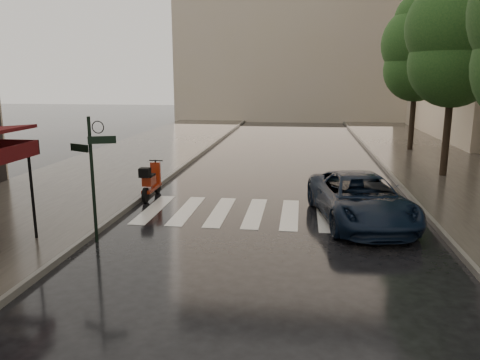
# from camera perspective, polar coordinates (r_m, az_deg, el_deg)

# --- Properties ---
(ground) EXTENTS (120.00, 120.00, 0.00)m
(ground) POSITION_cam_1_polar(r_m,az_deg,el_deg) (9.28, -17.90, -13.76)
(ground) COLOR black
(ground) RESTS_ON ground
(sidewalk_near) EXTENTS (6.00, 60.00, 0.12)m
(sidewalk_near) POSITION_cam_1_polar(r_m,az_deg,el_deg) (21.52, -15.23, 1.44)
(sidewalk_near) COLOR #38332D
(sidewalk_near) RESTS_ON ground
(sidewalk_far) EXTENTS (5.50, 60.00, 0.12)m
(sidewalk_far) POSITION_cam_1_polar(r_m,az_deg,el_deg) (20.89, 25.44, 0.34)
(sidewalk_far) COLOR #38332D
(sidewalk_far) RESTS_ON ground
(curb_near) EXTENTS (0.12, 60.00, 0.16)m
(curb_near) POSITION_cam_1_polar(r_m,az_deg,el_deg) (20.54, -7.35, 1.31)
(curb_near) COLOR #595651
(curb_near) RESTS_ON ground
(curb_far) EXTENTS (0.12, 60.00, 0.16)m
(curb_far) POSITION_cam_1_polar(r_m,az_deg,el_deg) (20.19, 17.87, 0.61)
(curb_far) COLOR #595651
(curb_far) RESTS_ON ground
(crosswalk) EXTENTS (7.85, 3.20, 0.01)m
(crosswalk) POSITION_cam_1_polar(r_m,az_deg,el_deg) (14.07, 3.96, -4.09)
(crosswalk) COLOR silver
(crosswalk) RESTS_ON ground
(signpost) EXTENTS (1.17, 0.29, 3.10)m
(signpost) POSITION_cam_1_polar(r_m,az_deg,el_deg) (11.79, -17.57, 1.25)
(signpost) COLOR black
(signpost) RESTS_ON ground
(backdrop_building) EXTENTS (22.00, 6.00, 20.00)m
(backdrop_building) POSITION_cam_1_polar(r_m,az_deg,el_deg) (45.87, 6.93, 19.86)
(backdrop_building) COLOR #B6A68B
(backdrop_building) RESTS_ON ground
(tree_mid) EXTENTS (3.80, 3.80, 8.34)m
(tree_mid) POSITION_cam_1_polar(r_m,az_deg,el_deg) (20.35, 24.85, 15.82)
(tree_mid) COLOR black
(tree_mid) RESTS_ON sidewalk_far
(tree_far) EXTENTS (3.80, 3.80, 8.16)m
(tree_far) POSITION_cam_1_polar(r_m,az_deg,el_deg) (27.16, 20.85, 14.72)
(tree_far) COLOR black
(tree_far) RESTS_ON sidewalk_far
(scooter) EXTENTS (0.48, 1.81, 1.19)m
(scooter) POSITION_cam_1_polar(r_m,az_deg,el_deg) (15.96, -10.82, -0.27)
(scooter) COLOR black
(scooter) RESTS_ON ground
(parked_car) EXTENTS (3.04, 5.15, 1.34)m
(parked_car) POSITION_cam_1_polar(r_m,az_deg,el_deg) (13.53, 14.46, -2.21)
(parked_car) COLOR black
(parked_car) RESTS_ON ground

